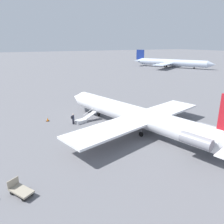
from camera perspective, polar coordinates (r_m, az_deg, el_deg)
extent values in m
plane|color=slate|center=(33.52, 5.64, -4.45)|extent=(600.00, 600.00, 0.00)
cylinder|color=white|center=(32.75, 5.75, -0.82)|extent=(25.65, 9.44, 2.89)
cone|color=white|center=(43.29, -8.71, 3.68)|extent=(3.80, 3.56, 2.83)
cube|color=white|center=(27.43, -1.85, -4.99)|extent=(7.26, 11.65, 0.29)
cube|color=white|center=(37.33, 14.26, 0.70)|extent=(7.26, 11.65, 0.29)
cylinder|color=gray|center=(25.53, 21.10, -6.99)|extent=(3.69, 2.15, 1.30)
cylinder|color=gray|center=(29.01, 24.74, -4.48)|extent=(3.69, 2.15, 1.30)
cylinder|color=black|center=(39.09, -3.52, -0.56)|extent=(0.74, 0.36, 0.72)
cylinder|color=gray|center=(38.94, -3.53, 0.10)|extent=(0.13, 0.13, 0.22)
cylinder|color=black|center=(30.94, 7.61, -5.77)|extent=(0.74, 0.36, 0.72)
cylinder|color=gray|center=(30.75, 7.64, -4.96)|extent=(0.13, 0.13, 0.22)
cylinder|color=black|center=(32.84, 10.54, -4.49)|extent=(0.74, 0.36, 0.72)
cylinder|color=gray|center=(32.67, 10.58, -3.72)|extent=(0.13, 0.13, 0.22)
cylinder|color=silver|center=(119.99, 15.47, 12.34)|extent=(31.48, 19.74, 3.30)
cone|color=silver|center=(115.71, 24.58, 11.22)|extent=(4.75, 4.60, 3.23)
cone|color=silver|center=(127.14, 6.98, 13.11)|extent=(5.32, 4.92, 3.23)
cube|color=navy|center=(126.54, 7.40, 14.64)|extent=(4.15, 2.50, 5.28)
cube|color=silver|center=(126.94, 7.15, 13.24)|extent=(6.26, 9.01, 0.16)
cube|color=silver|center=(128.94, 15.96, 12.53)|extent=(11.68, 15.13, 0.33)
cube|color=silver|center=(112.21, 13.19, 12.05)|extent=(11.68, 15.13, 0.33)
cylinder|color=black|center=(117.32, 20.64, 10.69)|extent=(0.81, 0.58, 0.82)
cylinder|color=gray|center=(117.27, 20.67, 10.95)|extent=(0.15, 0.15, 0.26)
cylinder|color=black|center=(122.66, 14.06, 11.54)|extent=(0.81, 0.58, 0.82)
cylinder|color=gray|center=(122.61, 14.08, 11.79)|extent=(0.15, 0.15, 0.26)
cylinder|color=black|center=(119.87, 13.58, 11.44)|extent=(0.81, 0.58, 0.82)
cylinder|color=gray|center=(119.82, 13.60, 11.70)|extent=(0.15, 0.15, 0.26)
cube|color=silver|center=(36.16, -8.26, -2.44)|extent=(1.53, 2.02, 0.50)
cube|color=silver|center=(37.04, -5.77, -0.78)|extent=(1.45, 2.40, 0.91)
cube|color=silver|center=(37.23, -6.21, 0.11)|extent=(0.63, 2.16, 0.86)
cube|color=#23232D|center=(35.75, -10.05, -2.48)|extent=(0.27, 0.32, 0.85)
cylinder|color=#33384C|center=(35.50, -10.11, -1.34)|extent=(0.36, 0.36, 0.65)
sphere|color=beige|center=(35.36, -10.15, -0.66)|extent=(0.24, 0.24, 0.24)
cube|color=black|center=(35.35, -10.48, -1.39)|extent=(0.32, 0.25, 0.44)
cube|color=#9E937F|center=(21.45, -22.63, -18.43)|extent=(2.45, 2.07, 0.16)
cube|color=#9E937F|center=(21.96, -24.46, -16.41)|extent=(0.63, 0.99, 0.70)
cylinder|color=black|center=(21.96, -24.77, -18.65)|extent=(0.37, 0.29, 0.36)
cylinder|color=black|center=(22.33, -22.83, -17.71)|extent=(0.37, 0.29, 0.36)
cylinder|color=black|center=(20.88, -22.22, -20.37)|extent=(0.37, 0.29, 0.36)
cylinder|color=black|center=(21.27, -20.23, -19.32)|extent=(0.37, 0.29, 0.36)
cube|color=black|center=(38.21, -16.43, -2.26)|extent=(0.54, 0.54, 0.03)
cone|color=orange|center=(38.12, -16.46, -1.87)|extent=(0.41, 0.41, 0.59)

